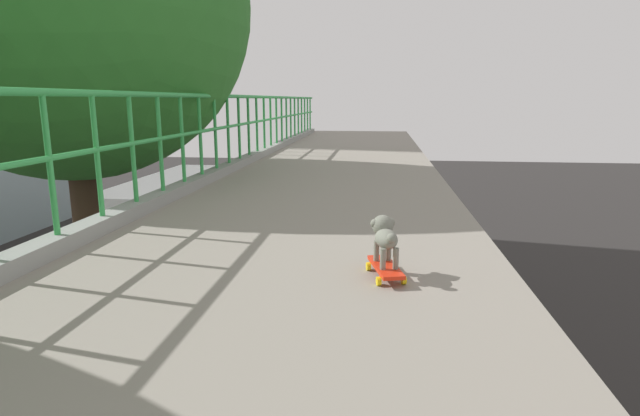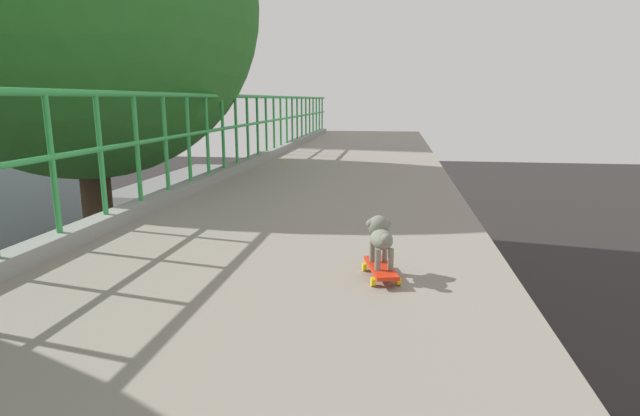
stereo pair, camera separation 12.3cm
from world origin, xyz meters
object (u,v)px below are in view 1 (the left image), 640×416
(toy_skateboard, at_px, (385,268))
(small_dog, at_px, (385,235))
(city_bus, at_px, (165,208))
(car_red_taxi_fifth, at_px, (103,372))

(toy_skateboard, xyz_separation_m, small_dog, (-0.01, 0.05, 0.21))
(city_bus, xyz_separation_m, small_dog, (10.36, -19.88, 4.32))
(city_bus, bearing_deg, small_dog, -62.46)
(city_bus, bearing_deg, toy_skateboard, -62.50)
(car_red_taxi_fifth, xyz_separation_m, city_bus, (-3.92, 12.77, 1.19))
(car_red_taxi_fifth, height_order, small_dog, small_dog)
(toy_skateboard, height_order, small_dog, small_dog)
(car_red_taxi_fifth, height_order, toy_skateboard, toy_skateboard)
(city_bus, height_order, small_dog, small_dog)
(city_bus, distance_m, small_dog, 22.83)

